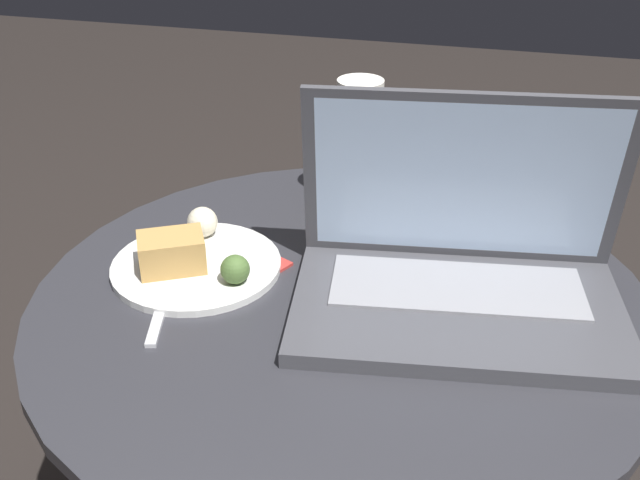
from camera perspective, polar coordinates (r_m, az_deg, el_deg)
table at (r=0.95m, az=1.51°, el=-10.56°), size 0.72×0.72×0.51m
napkin at (r=0.94m, az=-8.43°, el=-1.51°), size 0.21×0.18×0.00m
laptop at (r=0.85m, az=10.55°, el=-1.89°), size 0.39×0.27×0.24m
beer_glass at (r=1.03m, az=2.98°, el=7.23°), size 0.06×0.06×0.18m
snack_plate at (r=0.93m, az=-9.67°, el=-1.37°), size 0.21×0.21×0.05m
fork at (r=0.90m, az=-11.54°, el=-3.45°), size 0.07×0.20×0.00m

